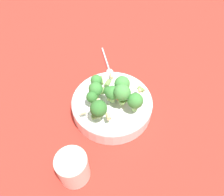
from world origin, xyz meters
The scene contains 5 objects.
ground_plane centered at (0.00, 0.00, 0.00)m, with size 3.00×3.00×0.00m, color #B72D23.
bowl centered at (0.00, 0.00, 0.03)m, with size 0.25×0.25×0.05m.
pasta_salad centered at (-0.01, 0.00, 0.09)m, with size 0.18×0.20×0.08m.
cup centered at (-0.18, 0.14, 0.05)m, with size 0.08×0.08×0.09m.
spoon centered at (0.19, -0.03, 0.01)m, with size 0.16×0.03×0.01m.
Camera 1 is at (-0.39, 0.09, 0.57)m, focal length 35.00 mm.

